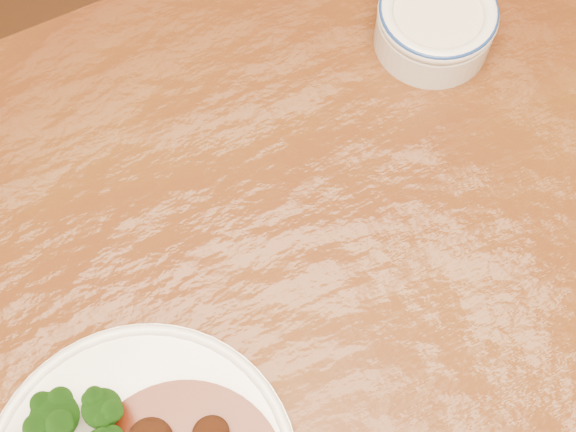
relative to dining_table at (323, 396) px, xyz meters
name	(u,v)px	position (x,y,z in m)	size (l,w,h in m)	color
dining_table	(323,396)	(0.00, 0.00, 0.00)	(1.51, 0.92, 0.75)	#4E2A0D
dip_bowl	(435,23)	(0.26, 0.25, 0.11)	(0.12, 0.12, 0.05)	beige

